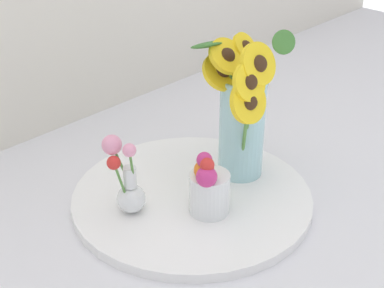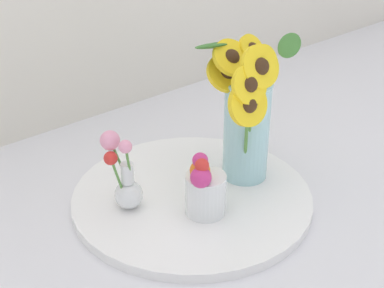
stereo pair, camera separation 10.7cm
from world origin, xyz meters
name	(u,v)px [view 2 (the right image)]	position (x,y,z in m)	size (l,w,h in m)	color
ground_plane	(194,217)	(0.00, 0.00, 0.00)	(6.00, 6.00, 0.00)	silver
serving_tray	(192,197)	(0.04, 0.05, 0.01)	(0.50, 0.50, 0.02)	white
mason_jar_sunflowers	(246,114)	(0.16, 0.02, 0.17)	(0.22, 0.23, 0.33)	#9ED1D6
vase_small_center	(205,188)	(0.01, -0.02, 0.08)	(0.09, 0.08, 0.14)	white
vase_bulb_right	(124,178)	(-0.10, 0.10, 0.09)	(0.07, 0.07, 0.17)	white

